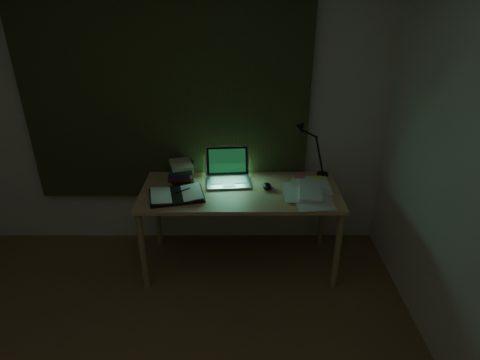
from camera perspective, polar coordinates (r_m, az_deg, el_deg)
The scene contains 11 objects.
wall_back at distance 3.23m, azimuth -10.30°, elevation 11.01°, with size 3.50×0.00×2.50m, color silver.
curtain at distance 3.14m, azimuth -10.71°, elevation 14.34°, with size 2.20×0.06×2.00m, color #2C2E17.
desk at distance 3.18m, azimuth -0.01°, elevation -6.86°, with size 1.49×0.65×0.68m, color tan, non-canonical shape.
laptop at distance 3.06m, azimuth -1.67°, elevation 1.59°, with size 0.34×0.38×0.24m, color #BBBBC0, non-canonical shape.
open_textbook at distance 2.94m, azimuth -9.02°, elevation -2.09°, with size 0.38×0.27×0.03m, color white, non-canonical shape.
book_stack at distance 3.17m, azimuth -8.27°, elevation 1.30°, with size 0.18×0.22×0.14m, color white, non-canonical shape.
loose_papers at distance 2.98m, azimuth 8.93°, elevation -1.83°, with size 0.37×0.39×0.02m, color white, non-canonical shape.
mouse at distance 3.02m, azimuth 3.87°, elevation -0.90°, with size 0.07×0.11×0.04m, color black.
sticky_yellow at distance 3.23m, azimuth 10.97°, elevation 0.23°, with size 0.07×0.07×0.01m, color #F4FF35.
sticky_pink at distance 3.23m, azimuth 8.43°, elevation 0.50°, with size 0.08×0.08×0.02m, color #FA6174.
desk_lamp at distance 3.21m, azimuth 12.02°, elevation 4.58°, with size 0.32×0.25×0.48m, color black, non-canonical shape.
Camera 1 is at (0.56, -1.07, 2.07)m, focal length 30.00 mm.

